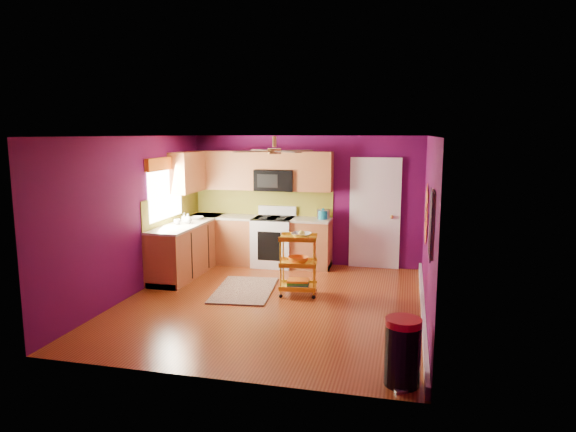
# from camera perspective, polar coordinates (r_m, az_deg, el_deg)

# --- Properties ---
(ground) EXTENTS (5.00, 5.00, 0.00)m
(ground) POSITION_cam_1_polar(r_m,az_deg,el_deg) (7.89, -1.82, -9.60)
(ground) COLOR maroon
(ground) RESTS_ON ground
(room_envelope) EXTENTS (4.54, 5.04, 2.52)m
(room_envelope) POSITION_cam_1_polar(r_m,az_deg,el_deg) (7.52, -1.69, 2.24)
(room_envelope) COLOR #500941
(room_envelope) RESTS_ON ground
(lower_cabinets) EXTENTS (2.81, 2.31, 0.94)m
(lower_cabinets) POSITION_cam_1_polar(r_m,az_deg,el_deg) (9.85, -6.62, -3.24)
(lower_cabinets) COLOR brown
(lower_cabinets) RESTS_ON ground
(electric_range) EXTENTS (0.76, 0.66, 1.13)m
(electric_range) POSITION_cam_1_polar(r_m,az_deg,el_deg) (9.93, -1.60, -2.79)
(electric_range) COLOR white
(electric_range) RESTS_ON ground
(upper_cabinetry) EXTENTS (2.80, 2.30, 1.26)m
(upper_cabinetry) POSITION_cam_1_polar(r_m,az_deg,el_deg) (9.95, -5.50, 4.85)
(upper_cabinetry) COLOR brown
(upper_cabinetry) RESTS_ON ground
(left_window) EXTENTS (0.08, 1.35, 1.08)m
(left_window) POSITION_cam_1_polar(r_m,az_deg,el_deg) (9.30, -13.47, 3.96)
(left_window) COLOR white
(left_window) RESTS_ON ground
(panel_door) EXTENTS (0.95, 0.11, 2.15)m
(panel_door) POSITION_cam_1_polar(r_m,az_deg,el_deg) (9.81, 9.62, 0.16)
(panel_door) COLOR white
(panel_door) RESTS_ON ground
(right_wall_art) EXTENTS (0.04, 2.74, 1.04)m
(right_wall_art) POSITION_cam_1_polar(r_m,az_deg,el_deg) (6.96, 15.33, -0.22)
(right_wall_art) COLOR black
(right_wall_art) RESTS_ON ground
(ceiling_fan) EXTENTS (1.01, 1.01, 0.26)m
(ceiling_fan) POSITION_cam_1_polar(r_m,az_deg,el_deg) (7.67, -1.51, 7.30)
(ceiling_fan) COLOR #BF8C3F
(ceiling_fan) RESTS_ON ground
(shag_rug) EXTENTS (1.06, 1.57, 0.02)m
(shag_rug) POSITION_cam_1_polar(r_m,az_deg,el_deg) (8.49, -4.86, -8.19)
(shag_rug) COLOR black
(shag_rug) RESTS_ON ground
(rolling_cart) EXTENTS (0.63, 0.49, 1.05)m
(rolling_cart) POSITION_cam_1_polar(r_m,az_deg,el_deg) (8.11, 1.19, -5.14)
(rolling_cart) COLOR gold
(rolling_cart) RESTS_ON ground
(trash_can) EXTENTS (0.49, 0.49, 0.70)m
(trash_can) POSITION_cam_1_polar(r_m,az_deg,el_deg) (5.50, 12.61, -14.52)
(trash_can) COLOR black
(trash_can) RESTS_ON ground
(teal_kettle) EXTENTS (0.18, 0.18, 0.21)m
(teal_kettle) POSITION_cam_1_polar(r_m,az_deg,el_deg) (9.69, 3.91, 0.15)
(teal_kettle) COLOR #13728F
(teal_kettle) RESTS_ON lower_cabinets
(toaster) EXTENTS (0.22, 0.15, 0.18)m
(toaster) POSITION_cam_1_polar(r_m,az_deg,el_deg) (9.74, 3.96, 0.23)
(toaster) COLOR beige
(toaster) RESTS_ON lower_cabinets
(soap_bottle_a) EXTENTS (0.08, 0.08, 0.17)m
(soap_bottle_a) POSITION_cam_1_polar(r_m,az_deg,el_deg) (9.54, -11.44, -0.16)
(soap_bottle_a) COLOR #EA3F72
(soap_bottle_a) RESTS_ON lower_cabinets
(soap_bottle_b) EXTENTS (0.14, 0.14, 0.18)m
(soap_bottle_b) POSITION_cam_1_polar(r_m,az_deg,el_deg) (9.38, -11.05, -0.28)
(soap_bottle_b) COLOR white
(soap_bottle_b) RESTS_ON lower_cabinets
(counter_dish) EXTENTS (0.24, 0.24, 0.06)m
(counter_dish) POSITION_cam_1_polar(r_m,az_deg,el_deg) (9.78, -10.12, -0.23)
(counter_dish) COLOR white
(counter_dish) RESTS_ON lower_cabinets
(counter_cup) EXTENTS (0.12, 0.12, 0.09)m
(counter_cup) POSITION_cam_1_polar(r_m,az_deg,el_deg) (9.32, -12.20, -0.63)
(counter_cup) COLOR white
(counter_cup) RESTS_ON lower_cabinets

